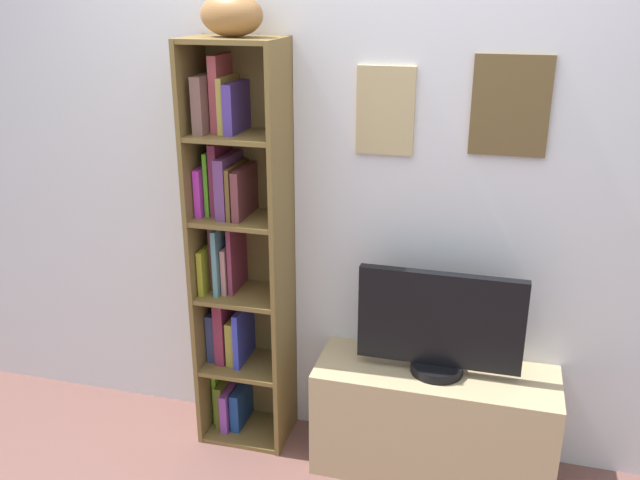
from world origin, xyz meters
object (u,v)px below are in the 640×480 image
Objects in this scene: television at (440,325)px; football at (231,15)px; bookshelf at (235,251)px; tv_stand at (433,421)px.

football is at bearing 177.40° from television.
football is (0.04, -0.03, 0.99)m from bookshelf.
television is (0.91, -0.07, -0.21)m from bookshelf.
bookshelf reaches higher than tv_stand.
football reaches higher than bookshelf.
television reaches higher than tv_stand.
football is 1.48m from television.
television is at bearing -4.32° from bookshelf.
tv_stand is 1.50× the size of television.
tv_stand is at bearing -4.39° from bookshelf.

